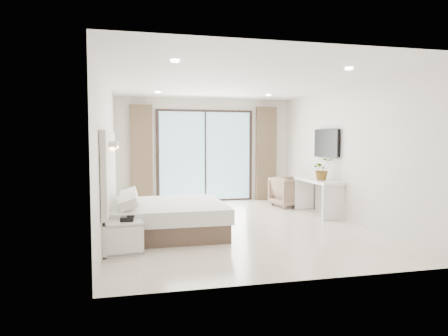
{
  "coord_description": "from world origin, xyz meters",
  "views": [
    {
      "loc": [
        -1.89,
        -7.27,
        1.62
      ],
      "look_at": [
        -0.11,
        0.4,
        1.07
      ],
      "focal_mm": 32.0,
      "sensor_mm": 36.0,
      "label": 1
    }
  ],
  "objects_px": {
    "bed": "(165,218)",
    "armchair": "(290,190)",
    "nightstand": "(124,237)",
    "console_desk": "(318,189)"
  },
  "relations": [
    {
      "from": "bed",
      "to": "console_desk",
      "type": "distance_m",
      "value": 3.57
    },
    {
      "from": "nightstand",
      "to": "armchair",
      "type": "bearing_deg",
      "value": 32.47
    },
    {
      "from": "bed",
      "to": "nightstand",
      "type": "relative_size",
      "value": 3.45
    },
    {
      "from": "bed",
      "to": "armchair",
      "type": "xyz_separation_m",
      "value": [
        3.19,
        2.2,
        0.11
      ]
    },
    {
      "from": "bed",
      "to": "nightstand",
      "type": "xyz_separation_m",
      "value": [
        -0.68,
        -1.05,
        -0.05
      ]
    },
    {
      "from": "console_desk",
      "to": "armchair",
      "type": "relative_size",
      "value": 1.91
    },
    {
      "from": "bed",
      "to": "nightstand",
      "type": "bearing_deg",
      "value": -122.88
    },
    {
      "from": "bed",
      "to": "console_desk",
      "type": "height_order",
      "value": "console_desk"
    },
    {
      "from": "bed",
      "to": "armchair",
      "type": "bearing_deg",
      "value": 34.64
    },
    {
      "from": "console_desk",
      "to": "armchair",
      "type": "distance_m",
      "value": 1.13
    }
  ]
}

